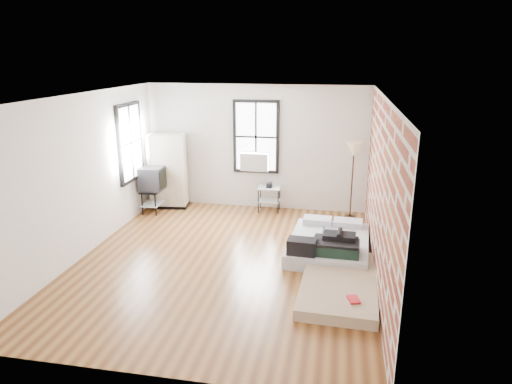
% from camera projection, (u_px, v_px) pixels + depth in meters
% --- Properties ---
extents(ground, '(6.00, 6.00, 0.00)m').
position_uv_depth(ground, '(225.00, 261.00, 7.87)').
color(ground, '#583117').
rests_on(ground, ground).
extents(room_shell, '(5.02, 6.02, 2.80)m').
position_uv_depth(room_shell, '(241.00, 159.00, 7.67)').
color(room_shell, silver).
rests_on(room_shell, ground).
extents(mattress_main, '(1.48, 1.94, 0.60)m').
position_uv_depth(mattress_main, '(329.00, 244.00, 8.18)').
color(mattress_main, silver).
rests_on(mattress_main, ground).
extents(mattress_bare, '(1.20, 2.16, 0.46)m').
position_uv_depth(mattress_bare, '(338.00, 274.00, 7.09)').
color(mattress_bare, tan).
rests_on(mattress_bare, ground).
extents(wardrobe, '(0.91, 0.59, 1.70)m').
position_uv_depth(wardrobe, '(168.00, 171.00, 10.47)').
color(wardrobe, black).
rests_on(wardrobe, ground).
extents(side_table, '(0.52, 0.42, 0.66)m').
position_uv_depth(side_table, '(269.00, 192.00, 10.24)').
color(side_table, black).
rests_on(side_table, ground).
extents(floor_lamp, '(0.36, 0.36, 1.67)m').
position_uv_depth(floor_lamp, '(354.00, 153.00, 9.57)').
color(floor_lamp, black).
rests_on(floor_lamp, ground).
extents(tv_stand, '(0.53, 0.74, 1.04)m').
position_uv_depth(tv_stand, '(153.00, 179.00, 10.17)').
color(tv_stand, black).
rests_on(tv_stand, ground).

